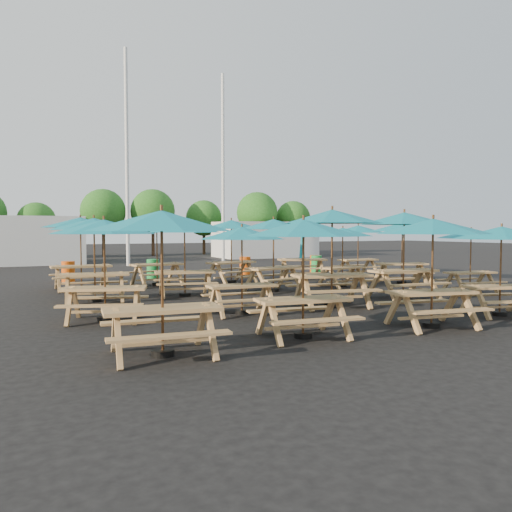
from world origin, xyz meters
name	(u,v)px	position (x,y,z in m)	size (l,w,h in m)	color
ground	(276,292)	(0.00, 0.00, 0.00)	(120.00, 120.00, 0.00)	black
picnic_unit_0	(162,227)	(-5.42, -6.48, 2.05)	(2.58, 2.58, 2.34)	#B58250
picnic_unit_1	(104,231)	(-5.78, -2.94, 1.98)	(2.89, 2.89, 2.26)	#B58250
picnic_unit_2	(94,228)	(-5.56, 0.35, 2.07)	(2.72, 2.72, 2.36)	#B58250
picnic_unit_3	(80,226)	(-5.61, 3.38, 2.15)	(2.54, 2.54, 2.45)	#B58250
picnic_unit_4	(303,233)	(-2.70, -6.26, 1.95)	(2.50, 2.50, 2.22)	#B58250
picnic_unit_5	(242,237)	(-2.67, -3.35, 1.84)	(2.29, 2.29, 2.10)	#B58250
picnic_unit_6	(185,231)	(-2.94, 0.34, 1.99)	(2.69, 2.69, 2.27)	#B58250
picnic_unit_7	(157,228)	(-2.98, 3.58, 2.08)	(2.81, 2.81, 2.37)	#B58250
picnic_unit_8	(433,231)	(0.21, -6.53, 1.98)	(2.63, 2.63, 2.26)	#B58250
picnic_unit_9	(332,221)	(-0.11, -3.34, 2.25)	(3.07, 3.07, 2.56)	#B58250
picnic_unit_10	(274,228)	(0.01, 0.19, 2.09)	(2.93, 2.93, 2.38)	#B58250
picnic_unit_11	(231,227)	(-0.19, 3.30, 2.11)	(3.02, 3.02, 2.41)	#B58250
picnic_unit_12	(501,237)	(2.71, -6.15, 1.85)	(2.64, 2.64, 2.11)	#B58250
picnic_unit_13	(404,222)	(2.65, -2.95, 2.23)	(2.69, 2.69, 2.54)	#B58250
picnic_unit_14	(343,235)	(2.85, 0.37, 1.84)	(2.42, 2.42, 2.10)	#B58250
picnic_unit_15	(302,254)	(2.98, 3.40, 1.01)	(2.35, 2.18, 2.47)	#B58250
picnic_unit_17	(471,237)	(5.42, -2.90, 1.80)	(2.30, 2.30, 2.05)	#B58250
picnic_unit_18	(402,230)	(5.46, 0.27, 2.02)	(2.98, 2.98, 2.31)	#B58250
picnic_unit_19	(358,231)	(5.77, 3.37, 1.95)	(2.34, 2.34, 2.22)	#B58250
waste_bin_0	(68,272)	(-5.78, 6.29, 0.40)	(0.50, 0.50, 0.80)	#E4510D
waste_bin_1	(153,269)	(-2.51, 6.17, 0.40)	(0.50, 0.50, 0.80)	#1A9139
waste_bin_2	(245,266)	(1.73, 6.31, 0.40)	(0.50, 0.50, 0.80)	#E4510D
waste_bin_3	(315,264)	(5.28, 6.04, 0.40)	(0.50, 0.50, 0.80)	#E4510D
waste_bin_4	(317,264)	(5.18, 5.77, 0.40)	(0.50, 0.50, 0.80)	#1A9139
mast_0	(127,158)	(-2.00, 14.00, 6.00)	(0.20, 0.20, 12.00)	silver
mast_1	(223,168)	(4.50, 16.00, 6.00)	(0.20, 0.20, 12.00)	silver
event_tent_0	(10,240)	(-8.00, 18.00, 1.40)	(8.00, 4.00, 2.80)	silver
event_tent_1	(265,239)	(9.00, 19.00, 1.30)	(7.00, 4.00, 2.60)	silver
tree_2	(37,221)	(-6.39, 23.65, 2.62)	(2.59, 2.59, 3.93)	#382314
tree_3	(103,211)	(-1.75, 24.72, 3.41)	(3.36, 3.36, 5.09)	#382314
tree_4	(153,211)	(1.90, 24.26, 3.46)	(3.41, 3.41, 5.17)	#382314
tree_5	(204,218)	(6.22, 24.67, 2.97)	(2.94, 2.94, 4.45)	#382314
tree_6	(257,213)	(10.23, 22.90, 3.43)	(3.38, 3.38, 5.13)	#382314
tree_7	(293,218)	(13.63, 22.92, 2.99)	(2.95, 2.95, 4.48)	#382314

